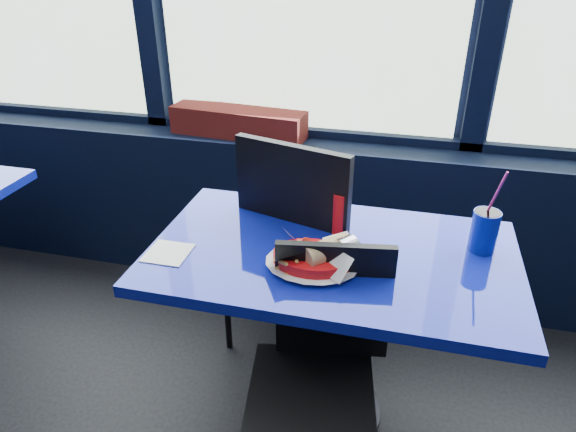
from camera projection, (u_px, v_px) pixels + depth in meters
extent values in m
cube|color=black|center=(301.00, 213.00, 2.66)|extent=(5.00, 0.26, 0.80)
cube|color=black|center=(305.00, 133.00, 2.54)|extent=(4.80, 0.08, 0.06)
cylinder|color=black|center=(325.00, 407.00, 2.04)|extent=(0.44, 0.44, 0.03)
cylinder|color=black|center=(328.00, 345.00, 1.88)|extent=(0.12, 0.12, 0.68)
cube|color=#0C168B|center=(332.00, 256.00, 1.70)|extent=(1.20, 0.70, 0.04)
cube|color=black|center=(311.00, 394.00, 1.59)|extent=(0.44, 0.44, 0.04)
cube|color=black|center=(333.00, 301.00, 1.63)|extent=(0.37, 0.09, 0.42)
cylinder|color=black|center=(266.00, 398.00, 1.85)|extent=(0.02, 0.02, 0.39)
cylinder|color=black|center=(358.00, 404.00, 1.83)|extent=(0.02, 0.02, 0.39)
cube|color=black|center=(289.00, 245.00, 2.19)|extent=(0.58, 0.58, 0.04)
cube|color=black|center=(292.00, 212.00, 1.86)|extent=(0.44, 0.16, 0.51)
cylinder|color=black|center=(348.00, 285.00, 2.38)|extent=(0.03, 0.03, 0.48)
cylinder|color=black|center=(308.00, 336.00, 2.07)|extent=(0.03, 0.03, 0.48)
cylinder|color=black|center=(274.00, 261.00, 2.56)|extent=(0.03, 0.03, 0.48)
cylinder|color=black|center=(227.00, 305.00, 2.25)|extent=(0.03, 0.03, 0.48)
cube|color=maroon|center=(238.00, 122.00, 2.50)|extent=(0.68, 0.24, 0.13)
cylinder|color=red|center=(312.00, 260.00, 1.60)|extent=(0.32, 0.32, 0.05)
cylinder|color=white|center=(312.00, 263.00, 1.60)|extent=(0.31, 0.31, 0.00)
cylinder|color=silver|center=(346.00, 250.00, 1.59)|extent=(0.10, 0.10, 0.08)
sphere|color=brown|center=(308.00, 252.00, 1.57)|extent=(0.06, 0.06, 0.06)
cylinder|color=red|center=(306.00, 245.00, 1.57)|extent=(0.06, 0.06, 0.01)
cylinder|color=red|center=(340.00, 214.00, 1.76)|extent=(0.05, 0.05, 0.15)
cone|color=red|center=(342.00, 187.00, 1.71)|extent=(0.04, 0.04, 0.05)
cylinder|color=#0D1D97|center=(484.00, 231.00, 1.67)|extent=(0.09, 0.09, 0.14)
cylinder|color=black|center=(488.00, 213.00, 1.63)|extent=(0.08, 0.08, 0.01)
cylinder|color=#FF3590|center=(495.00, 196.00, 1.60)|extent=(0.04, 0.06, 0.19)
cube|color=white|center=(168.00, 253.00, 1.68)|extent=(0.14, 0.14, 0.00)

